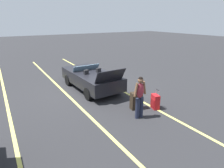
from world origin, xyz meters
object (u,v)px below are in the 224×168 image
(suitcase_large_black, at_px, (136,101))
(suitcase_medium_bright, at_px, (155,102))
(convertible_car, at_px, (89,78))
(traveler_person, at_px, (140,95))

(suitcase_large_black, height_order, suitcase_medium_bright, suitcase_medium_bright)
(suitcase_large_black, relative_size, suitcase_medium_bright, 0.87)
(convertible_car, height_order, traveler_person, traveler_person)
(convertible_car, height_order, suitcase_large_black, convertible_car)
(convertible_car, bearing_deg, suitcase_medium_bright, -163.76)
(suitcase_medium_bright, bearing_deg, suitcase_large_black, -13.40)
(suitcase_large_black, distance_m, suitcase_medium_bright, 0.82)
(suitcase_medium_bright, relative_size, traveler_person, 0.51)
(suitcase_large_black, distance_m, traveler_person, 0.96)
(suitcase_large_black, bearing_deg, convertible_car, 18.46)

